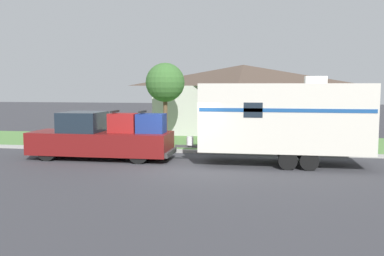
% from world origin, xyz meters
% --- Properties ---
extents(ground_plane, '(120.00, 120.00, 0.00)m').
position_xyz_m(ground_plane, '(0.00, 0.00, 0.00)').
color(ground_plane, '#38383D').
extents(curb_strip, '(80.00, 0.30, 0.14)m').
position_xyz_m(curb_strip, '(0.00, 3.75, 0.07)').
color(curb_strip, '#999993').
rests_on(curb_strip, ground_plane).
extents(lawn_strip, '(80.00, 7.00, 0.03)m').
position_xyz_m(lawn_strip, '(0.00, 7.40, 0.01)').
color(lawn_strip, '#568442').
rests_on(lawn_strip, ground_plane).
extents(house_across_street, '(11.75, 8.42, 4.56)m').
position_xyz_m(house_across_street, '(1.43, 14.03, 2.36)').
color(house_across_street, '#B2B2A8').
rests_on(house_across_street, ground_plane).
extents(pickup_truck, '(6.13, 1.96, 2.09)m').
position_xyz_m(pickup_truck, '(-3.92, 1.44, 0.91)').
color(pickup_truck, black).
rests_on(pickup_truck, ground_plane).
extents(travel_trailer, '(7.65, 2.48, 3.49)m').
position_xyz_m(travel_trailer, '(3.70, 1.44, 1.89)').
color(travel_trailer, black).
rests_on(travel_trailer, ground_plane).
extents(mailbox, '(0.48, 0.20, 1.25)m').
position_xyz_m(mailbox, '(3.45, 4.65, 0.96)').
color(mailbox, brown).
rests_on(mailbox, ground_plane).
extents(tree_in_yard, '(2.17, 2.17, 4.40)m').
position_xyz_m(tree_in_yard, '(-2.54, 7.52, 3.28)').
color(tree_in_yard, brown).
rests_on(tree_in_yard, ground_plane).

